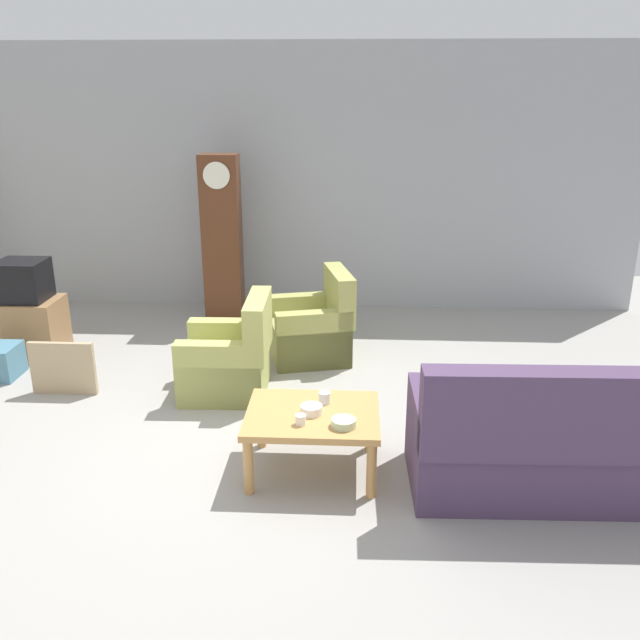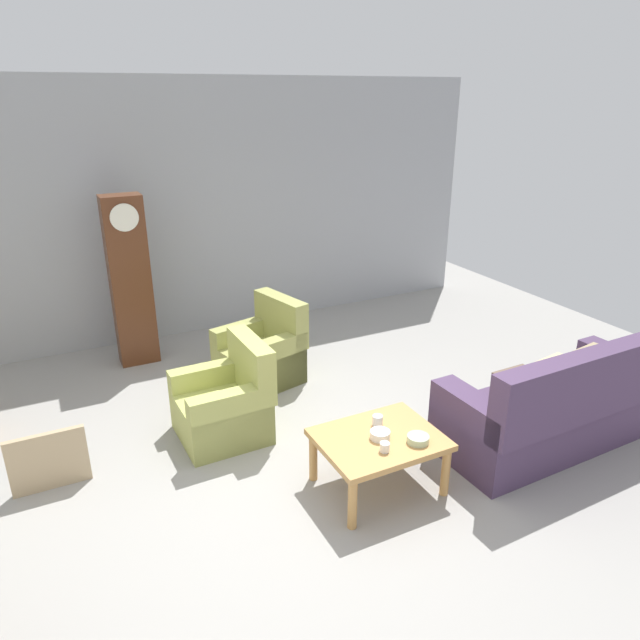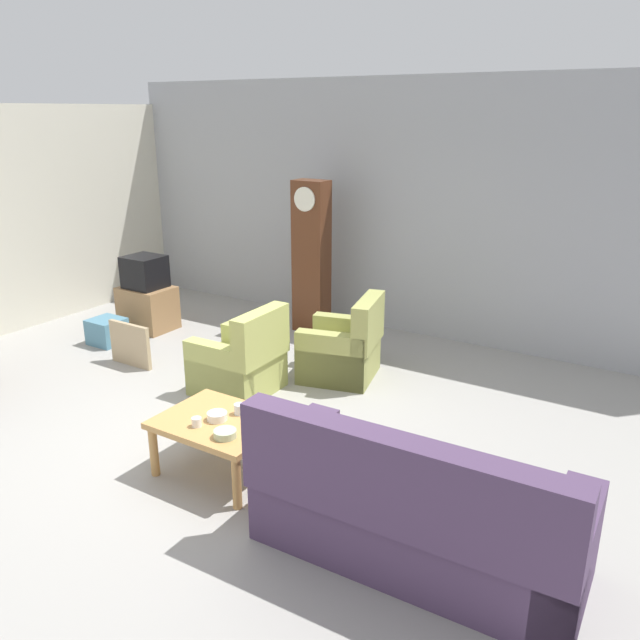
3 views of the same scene
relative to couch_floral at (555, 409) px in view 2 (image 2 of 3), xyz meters
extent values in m
plane|color=#999691|center=(-2.19, 0.60, -0.36)|extent=(10.40, 10.40, 0.00)
cube|color=#9EA0A5|center=(-2.19, 4.20, 1.24)|extent=(8.40, 0.16, 3.20)
cube|color=#4C3856|center=(0.00, 0.07, -0.14)|extent=(2.12, 0.89, 0.44)
cube|color=#4C3856|center=(0.01, -0.29, 0.38)|extent=(2.10, 0.25, 0.60)
cube|color=#4C3856|center=(0.93, 0.09, -0.02)|extent=(0.26, 0.85, 0.68)
cube|color=#4C3856|center=(-0.93, 0.04, -0.02)|extent=(0.26, 0.85, 0.68)
cube|color=#9E8966|center=(0.48, 0.13, 0.26)|extent=(0.37, 0.17, 0.36)
cube|color=#C6B284|center=(0.00, 0.12, 0.26)|extent=(0.37, 0.18, 0.36)
cube|color=brown|center=(-0.48, 0.10, 0.26)|extent=(0.36, 0.13, 0.36)
cube|color=tan|center=(-2.65, 1.48, -0.16)|extent=(0.78, 0.78, 0.40)
cube|color=tan|center=(-2.33, 1.49, 0.30)|extent=(0.20, 0.76, 0.52)
cube|color=tan|center=(-2.66, 1.78, -0.06)|extent=(0.76, 0.18, 0.60)
cube|color=tan|center=(-2.64, 1.18, -0.06)|extent=(0.76, 0.18, 0.60)
cube|color=#9EA055|center=(-1.94, 2.36, -0.16)|extent=(0.92, 0.92, 0.40)
cube|color=#9EA055|center=(-1.63, 2.44, 0.30)|extent=(0.36, 0.78, 0.52)
cube|color=#9EA055|center=(-2.01, 2.65, -0.06)|extent=(0.78, 0.34, 0.60)
cube|color=#9EA055|center=(-1.87, 2.07, -0.06)|extent=(0.78, 0.34, 0.60)
cube|color=tan|center=(-1.76, 0.18, 0.09)|extent=(0.96, 0.76, 0.05)
cylinder|color=tan|center=(-2.18, -0.14, -0.14)|extent=(0.07, 0.07, 0.42)
cylinder|color=tan|center=(-1.33, -0.14, -0.14)|extent=(0.07, 0.07, 0.42)
cylinder|color=tan|center=(-2.18, 0.50, -0.14)|extent=(0.07, 0.07, 0.42)
cylinder|color=tan|center=(-1.33, 0.50, -0.14)|extent=(0.07, 0.07, 0.42)
cube|color=#562D19|center=(-3.03, 3.50, 0.63)|extent=(0.44, 0.28, 1.97)
cylinder|color=silver|center=(-3.03, 3.35, 1.40)|extent=(0.30, 0.02, 0.30)
cube|color=tan|center=(-4.12, 1.37, -0.10)|extent=(0.60, 0.05, 0.50)
cylinder|color=white|center=(-1.83, -0.01, 0.15)|extent=(0.08, 0.08, 0.07)
cylinder|color=silver|center=(-1.68, 0.33, 0.16)|extent=(0.09, 0.09, 0.09)
cylinder|color=white|center=(-1.76, 0.16, 0.15)|extent=(0.16, 0.16, 0.06)
cylinder|color=#B2C69E|center=(-1.53, -0.02, 0.15)|extent=(0.17, 0.17, 0.06)
camera|label=1|loc=(-1.47, -4.15, 2.34)|focal=37.68mm
camera|label=2|loc=(-3.95, -3.11, 2.66)|focal=32.63mm
camera|label=3|loc=(1.31, -3.22, 2.45)|focal=35.51mm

